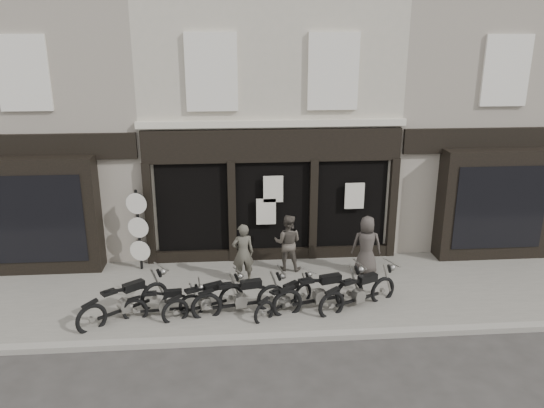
{
  "coord_description": "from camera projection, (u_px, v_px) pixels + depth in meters",
  "views": [
    {
      "loc": [
        -1.15,
        -11.25,
        6.31
      ],
      "look_at": [
        -0.13,
        1.6,
        2.2
      ],
      "focal_mm": 35.0,
      "sensor_mm": 36.0,
      "label": 1
    }
  ],
  "objects": [
    {
      "name": "neighbour_left",
      "position": [
        63.0,
        111.0,
        16.58
      ],
      "size": [
        5.6,
        6.73,
        8.34
      ],
      "color": "gray",
      "rests_on": "ground"
    },
    {
      "name": "motorcycle_3",
      "position": [
        241.0,
        300.0,
        12.34
      ],
      "size": [
        2.26,
        0.77,
        1.09
      ],
      "rotation": [
        0.0,
        0.0,
        0.19
      ],
      "color": "black",
      "rests_on": "ground"
    },
    {
      "name": "motorcycle_1",
      "position": [
        165.0,
        306.0,
        12.22
      ],
      "size": [
        1.89,
        0.52,
        0.9
      ],
      "rotation": [
        0.0,
        0.0,
        0.1
      ],
      "color": "black",
      "rests_on": "ground"
    },
    {
      "name": "neighbour_right",
      "position": [
        456.0,
        107.0,
        17.54
      ],
      "size": [
        5.6,
        6.73,
        8.34
      ],
      "color": "gray",
      "rests_on": "ground"
    },
    {
      "name": "man_centre",
      "position": [
        288.0,
        242.0,
        14.48
      ],
      "size": [
        0.89,
        0.77,
        1.58
      ],
      "primitive_type": "imported",
      "rotation": [
        0.0,
        0.0,
        2.89
      ],
      "color": "#49423B",
      "rests_on": "pavement"
    },
    {
      "name": "kerb",
      "position": [
        288.0,
        337.0,
        11.49
      ],
      "size": [
        30.0,
        0.25,
        0.13
      ],
      "primitive_type": "cube",
      "color": "gray",
      "rests_on": "ground_plane"
    },
    {
      "name": "man_right",
      "position": [
        367.0,
        245.0,
        14.23
      ],
      "size": [
        0.86,
        0.63,
        1.62
      ],
      "primitive_type": "imported",
      "rotation": [
        0.0,
        0.0,
        2.99
      ],
      "color": "#3A3430",
      "rests_on": "pavement"
    },
    {
      "name": "man_left",
      "position": [
        243.0,
        253.0,
        13.76
      ],
      "size": [
        0.63,
        0.47,
        1.59
      ],
      "primitive_type": "imported",
      "rotation": [
        0.0,
        0.0,
        3.3
      ],
      "color": "#48453B",
      "rests_on": "pavement"
    },
    {
      "name": "motorcycle_5",
      "position": [
        320.0,
        295.0,
        12.52
      ],
      "size": [
        2.31,
        0.95,
        1.13
      ],
      "rotation": [
        0.0,
        0.0,
        0.26
      ],
      "color": "black",
      "rests_on": "ground"
    },
    {
      "name": "motorcycle_4",
      "position": [
        285.0,
        301.0,
        12.45
      ],
      "size": [
        1.58,
        1.37,
        0.9
      ],
      "rotation": [
        0.0,
        0.0,
        0.69
      ],
      "color": "black",
      "rests_on": "ground"
    },
    {
      "name": "ground_plane",
      "position": [
        283.0,
        311.0,
        12.69
      ],
      "size": [
        90.0,
        90.0,
        0.0
      ],
      "primitive_type": "plane",
      "color": "#2D2B28",
      "rests_on": "ground"
    },
    {
      "name": "motorcycle_0",
      "position": [
        125.0,
        304.0,
        12.14
      ],
      "size": [
        1.95,
        1.63,
        1.1
      ],
      "rotation": [
        0.0,
        0.0,
        0.66
      ],
      "color": "black",
      "rests_on": "ground"
    },
    {
      "name": "advert_sign_post",
      "position": [
        139.0,
        234.0,
        14.39
      ],
      "size": [
        0.58,
        0.38,
        2.41
      ],
      "rotation": [
        0.0,
        0.0,
        -0.24
      ],
      "color": "black",
      "rests_on": "ground"
    },
    {
      "name": "motorcycle_2",
      "position": [
        205.0,
        302.0,
        12.34
      ],
      "size": [
        1.91,
        1.13,
        0.98
      ],
      "rotation": [
        0.0,
        0.0,
        0.44
      ],
      "color": "black",
      "rests_on": "ground"
    },
    {
      "name": "central_building",
      "position": [
        265.0,
        108.0,
        17.1
      ],
      "size": [
        7.3,
        6.22,
        8.34
      ],
      "color": "#B4AB9A",
      "rests_on": "ground"
    },
    {
      "name": "motorcycle_6",
      "position": [
        359.0,
        295.0,
        12.6
      ],
      "size": [
        2.09,
        1.22,
        1.07
      ],
      "rotation": [
        0.0,
        0.0,
        0.43
      ],
      "color": "black",
      "rests_on": "ground"
    },
    {
      "name": "pavement",
      "position": [
        279.0,
        292.0,
        13.53
      ],
      "size": [
        30.0,
        4.2,
        0.12
      ],
      "primitive_type": "cube",
      "color": "#666259",
      "rests_on": "ground_plane"
    }
  ]
}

